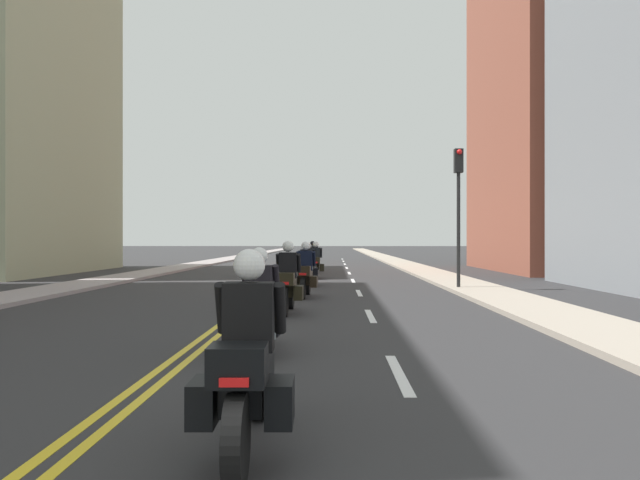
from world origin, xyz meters
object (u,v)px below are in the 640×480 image
(motorcycle_0, at_px, (248,371))
(traffic_light_near, at_px, (459,192))
(motorcycle_3, at_px, (305,275))
(motorcycle_1, at_px, (258,311))
(motorcycle_5, at_px, (316,264))
(motorcycle_4, at_px, (308,268))
(motorcycle_6, at_px, (312,260))
(motorcycle_2, at_px, (288,284))

(motorcycle_0, relative_size, traffic_light_near, 0.47)
(motorcycle_0, bearing_deg, motorcycle_3, 89.36)
(motorcycle_3, height_order, traffic_light_near, traffic_light_near)
(motorcycle_0, bearing_deg, motorcycle_1, 94.59)
(motorcycle_5, relative_size, traffic_light_near, 0.48)
(motorcycle_4, distance_m, motorcycle_5, 4.32)
(motorcycle_6, xyz_separation_m, traffic_light_near, (5.29, -11.40, 2.62))
(motorcycle_2, height_order, motorcycle_3, motorcycle_2)
(motorcycle_1, xyz_separation_m, motorcycle_5, (0.35, 18.19, 0.02))
(motorcycle_0, distance_m, motorcycle_4, 18.18)
(motorcycle_4, bearing_deg, traffic_light_near, -24.40)
(motorcycle_5, distance_m, traffic_light_near, 8.60)
(motorcycle_0, bearing_deg, motorcycle_5, 88.99)
(motorcycle_5, relative_size, motorcycle_6, 0.99)
(motorcycle_6, bearing_deg, motorcycle_2, -90.10)
(motorcycle_2, bearing_deg, motorcycle_6, 91.21)
(motorcycle_0, height_order, traffic_light_near, traffic_light_near)
(motorcycle_3, relative_size, motorcycle_5, 0.96)
(motorcycle_3, height_order, motorcycle_4, motorcycle_3)
(traffic_light_near, bearing_deg, motorcycle_2, -128.53)
(motorcycle_5, height_order, motorcycle_6, motorcycle_6)
(motorcycle_3, xyz_separation_m, motorcycle_6, (-0.25, 14.01, 0.01))
(motorcycle_0, relative_size, motorcycle_5, 0.99)
(motorcycle_0, bearing_deg, motorcycle_2, 91.02)
(motorcycle_6, distance_m, traffic_light_near, 12.84)
(motorcycle_6, bearing_deg, motorcycle_1, -90.29)
(motorcycle_4, distance_m, traffic_light_near, 6.19)
(motorcycle_4, distance_m, motorcycle_6, 9.22)
(motorcycle_3, distance_m, motorcycle_4, 4.79)
(motorcycle_2, xyz_separation_m, motorcycle_3, (0.23, 4.00, -0.00))
(motorcycle_0, height_order, motorcycle_3, motorcycle_3)
(motorcycle_0, relative_size, motorcycle_1, 1.03)
(motorcycle_1, xyz_separation_m, motorcycle_4, (0.17, 13.88, 0.02))
(motorcycle_3, xyz_separation_m, motorcycle_5, (0.05, 9.10, -0.01))
(motorcycle_4, height_order, traffic_light_near, traffic_light_near)
(motorcycle_0, height_order, motorcycle_1, motorcycle_0)
(motorcycle_5, bearing_deg, motorcycle_2, -91.73)
(motorcycle_3, distance_m, motorcycle_6, 14.01)
(motorcycle_3, xyz_separation_m, motorcycle_4, (-0.12, 4.79, -0.01))
(motorcycle_3, xyz_separation_m, traffic_light_near, (5.04, 2.61, 2.63))
(motorcycle_5, distance_m, motorcycle_6, 4.91)
(motorcycle_5, bearing_deg, traffic_light_near, -53.01)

